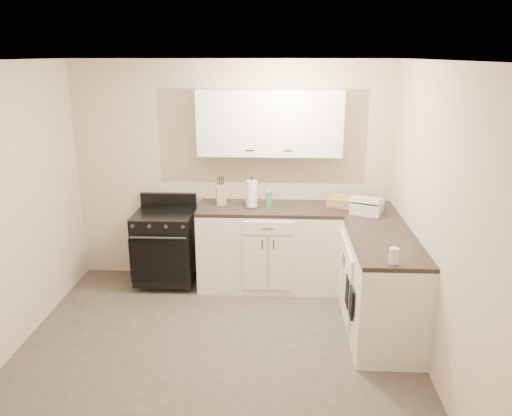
{
  "coord_description": "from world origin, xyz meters",
  "views": [
    {
      "loc": [
        0.54,
        -3.73,
        2.55
      ],
      "look_at": [
        0.31,
        0.85,
        1.13
      ],
      "focal_mm": 35.0,
      "sensor_mm": 36.0,
      "label": 1
    }
  ],
  "objects_px": {
    "wicker_basket": "(340,202)",
    "stove": "(165,246)",
    "paper_towel": "(252,194)",
    "knife_block": "(221,195)",
    "countertop_grill": "(367,208)"
  },
  "relations": [
    {
      "from": "wicker_basket",
      "to": "stove",
      "type": "bearing_deg",
      "value": -177.4
    },
    {
      "from": "knife_block",
      "to": "stove",
      "type": "bearing_deg",
      "value": 173.03
    },
    {
      "from": "stove",
      "to": "knife_block",
      "type": "bearing_deg",
      "value": 7.61
    },
    {
      "from": "stove",
      "to": "paper_towel",
      "type": "relative_size",
      "value": 2.66
    },
    {
      "from": "knife_block",
      "to": "countertop_grill",
      "type": "distance_m",
      "value": 1.59
    },
    {
      "from": "knife_block",
      "to": "paper_towel",
      "type": "bearing_deg",
      "value": -26.97
    },
    {
      "from": "knife_block",
      "to": "wicker_basket",
      "type": "height_order",
      "value": "knife_block"
    },
    {
      "from": "paper_towel",
      "to": "wicker_basket",
      "type": "bearing_deg",
      "value": 4.65
    },
    {
      "from": "stove",
      "to": "wicker_basket",
      "type": "height_order",
      "value": "wicker_basket"
    },
    {
      "from": "countertop_grill",
      "to": "paper_towel",
      "type": "bearing_deg",
      "value": -164.14
    },
    {
      "from": "wicker_basket",
      "to": "countertop_grill",
      "type": "distance_m",
      "value": 0.34
    },
    {
      "from": "knife_block",
      "to": "countertop_grill",
      "type": "relative_size",
      "value": 0.76
    },
    {
      "from": "paper_towel",
      "to": "stove",
      "type": "bearing_deg",
      "value": -179.43
    },
    {
      "from": "wicker_basket",
      "to": "paper_towel",
      "type": "bearing_deg",
      "value": -175.35
    },
    {
      "from": "stove",
      "to": "wicker_basket",
      "type": "distance_m",
      "value": 2.03
    }
  ]
}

